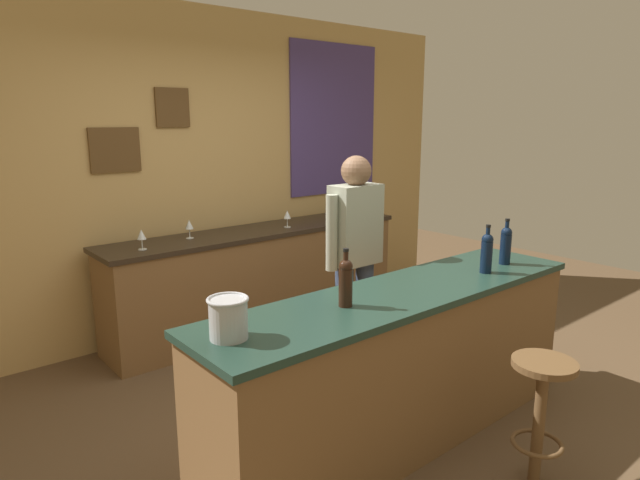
% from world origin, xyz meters
% --- Properties ---
extents(ground_plane, '(10.00, 10.00, 0.00)m').
position_xyz_m(ground_plane, '(0.00, 0.00, 0.00)').
color(ground_plane, brown).
extents(back_wall, '(6.00, 0.09, 2.80)m').
position_xyz_m(back_wall, '(0.04, 2.03, 1.42)').
color(back_wall, tan).
rests_on(back_wall, ground_plane).
extents(bar_counter, '(2.57, 0.60, 0.92)m').
position_xyz_m(bar_counter, '(0.00, -0.40, 0.46)').
color(bar_counter, brown).
rests_on(bar_counter, ground_plane).
extents(side_counter, '(2.85, 0.56, 0.90)m').
position_xyz_m(side_counter, '(0.40, 1.65, 0.45)').
color(side_counter, brown).
rests_on(side_counter, ground_plane).
extents(bartender, '(0.52, 0.21, 1.62)m').
position_xyz_m(bartender, '(0.35, 0.36, 0.94)').
color(bartender, '#384766').
rests_on(bartender, ground_plane).
extents(bar_stool, '(0.32, 0.32, 0.68)m').
position_xyz_m(bar_stool, '(0.25, -1.14, 0.46)').
color(bar_stool, brown).
rests_on(bar_stool, ground_plane).
extents(wine_bottle_a, '(0.07, 0.07, 0.31)m').
position_xyz_m(wine_bottle_a, '(-0.43, -0.39, 1.06)').
color(wine_bottle_a, black).
rests_on(wine_bottle_a, bar_counter).
extents(wine_bottle_b, '(0.07, 0.07, 0.31)m').
position_xyz_m(wine_bottle_b, '(0.67, -0.49, 1.06)').
color(wine_bottle_b, black).
rests_on(wine_bottle_b, bar_counter).
extents(wine_bottle_c, '(0.07, 0.07, 0.31)m').
position_xyz_m(wine_bottle_c, '(0.95, -0.45, 1.06)').
color(wine_bottle_c, black).
rests_on(wine_bottle_c, bar_counter).
extents(ice_bucket, '(0.19, 0.19, 0.19)m').
position_xyz_m(ice_bucket, '(-1.10, -0.37, 1.02)').
color(ice_bucket, '#B7BABF').
rests_on(ice_bucket, bar_counter).
extents(wine_glass_a, '(0.07, 0.07, 0.16)m').
position_xyz_m(wine_glass_a, '(-0.70, 1.57, 1.01)').
color(wine_glass_a, silver).
rests_on(wine_glass_a, side_counter).
extents(wine_glass_b, '(0.07, 0.07, 0.16)m').
position_xyz_m(wine_glass_b, '(-0.24, 1.70, 1.01)').
color(wine_glass_b, silver).
rests_on(wine_glass_b, side_counter).
extents(wine_glass_c, '(0.07, 0.07, 0.16)m').
position_xyz_m(wine_glass_c, '(0.65, 1.57, 1.01)').
color(wine_glass_c, silver).
rests_on(wine_glass_c, side_counter).
extents(wine_glass_d, '(0.07, 0.07, 0.16)m').
position_xyz_m(wine_glass_d, '(1.52, 1.74, 1.01)').
color(wine_glass_d, silver).
rests_on(wine_glass_d, side_counter).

